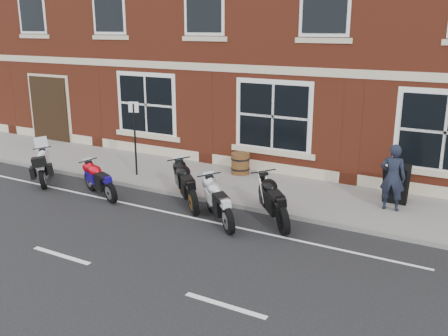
# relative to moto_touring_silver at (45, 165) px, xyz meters

# --- Properties ---
(ground) EXTENTS (80.00, 80.00, 0.00)m
(ground) POSITION_rel_moto_touring_silver_xyz_m (4.42, -0.54, -0.53)
(ground) COLOR black
(ground) RESTS_ON ground
(sidewalk) EXTENTS (30.00, 3.00, 0.12)m
(sidewalk) POSITION_rel_moto_touring_silver_xyz_m (4.42, 2.46, -0.47)
(sidewalk) COLOR slate
(sidewalk) RESTS_ON ground
(kerb) EXTENTS (30.00, 0.16, 0.12)m
(kerb) POSITION_rel_moto_touring_silver_xyz_m (4.42, 0.88, -0.47)
(kerb) COLOR slate
(kerb) RESTS_ON ground
(moto_touring_silver) EXTENTS (1.49, 1.51, 1.31)m
(moto_touring_silver) POSITION_rel_moto_touring_silver_xyz_m (0.00, 0.00, 0.00)
(moto_touring_silver) COLOR black
(moto_touring_silver) RESTS_ON ground
(moto_sport_red) EXTENTS (1.87, 0.90, 0.89)m
(moto_sport_red) POSITION_rel_moto_touring_silver_xyz_m (2.45, -0.19, -0.02)
(moto_sport_red) COLOR black
(moto_sport_red) RESTS_ON ground
(moto_sport_black) EXTENTS (1.74, 1.74, 1.04)m
(moto_sport_black) POSITION_rel_moto_touring_silver_xyz_m (4.99, 0.50, 0.06)
(moto_sport_black) COLOR black
(moto_sport_black) RESTS_ON ground
(moto_sport_silver) EXTENTS (1.67, 1.60, 0.98)m
(moto_sport_silver) POSITION_rel_moto_touring_silver_xyz_m (6.39, -0.19, 0.03)
(moto_sport_silver) COLOR black
(moto_sport_silver) RESTS_ON ground
(moto_naked_black) EXTENTS (1.61, 1.86, 1.04)m
(moto_naked_black) POSITION_rel_moto_touring_silver_xyz_m (7.55, 0.50, 0.06)
(moto_naked_black) COLOR black
(moto_naked_black) RESTS_ON ground
(pedestrian_left) EXTENTS (0.65, 0.44, 1.74)m
(pedestrian_left) POSITION_rel_moto_touring_silver_xyz_m (9.97, 2.43, 0.45)
(pedestrian_left) COLOR black
(pedestrian_left) RESTS_ON sidewalk
(a_board_sign) EXTENTS (0.65, 0.45, 1.05)m
(a_board_sign) POSITION_rel_moto_touring_silver_xyz_m (9.97, 2.99, 0.11)
(a_board_sign) COLOR black
(a_board_sign) RESTS_ON sidewalk
(barrel_planter) EXTENTS (0.61, 0.61, 0.68)m
(barrel_planter) POSITION_rel_moto_touring_silver_xyz_m (5.08, 3.40, -0.08)
(barrel_planter) COLOR #4D3614
(barrel_planter) RESTS_ON sidewalk
(parking_sign) EXTENTS (0.32, 0.11, 2.34)m
(parking_sign) POSITION_rel_moto_touring_silver_xyz_m (2.25, 1.66, 0.94)
(parking_sign) COLOR black
(parking_sign) RESTS_ON sidewalk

